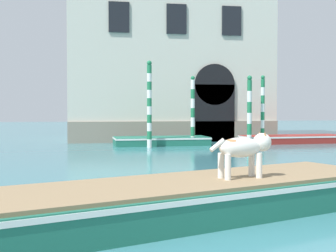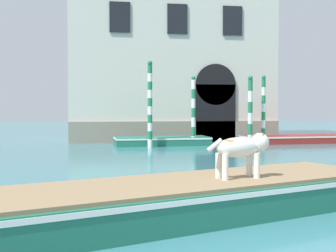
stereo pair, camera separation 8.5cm
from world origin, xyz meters
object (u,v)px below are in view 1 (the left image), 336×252
Objects in this scene: mooring_pole_0 at (249,110)px; mooring_pole_1 at (193,110)px; boat_foreground at (180,198)px; dog_on_deck at (244,148)px; boat_moored_far at (292,139)px; mooring_pole_3 at (263,110)px; mooring_pole_2 at (149,104)px; boat_moored_near_palazzo at (161,141)px.

mooring_pole_0 is 2.76m from mooring_pole_1.
dog_on_deck is (1.19, 0.18, 0.81)m from boat_foreground.
boat_moored_far is at bearing 38.95° from boat_foreground.
mooring_pole_3 is (0.87, 0.49, 0.03)m from mooring_pole_0.
mooring_pole_2 reaches higher than mooring_pole_1.
mooring_pole_3 is (7.19, 14.54, 1.43)m from boat_foreground.
mooring_pole_1 is 0.98× the size of mooring_pole_3.
mooring_pole_0 is (5.13, 13.86, 0.59)m from dog_on_deck.
boat_foreground reaches higher than boat_moored_far.
mooring_pole_0 reaches higher than boat_moored_far.
dog_on_deck is at bearing -121.16° from boat_moored_far.
boat_foreground is 1.45m from dog_on_deck.
boat_moored_near_palazzo is 1.17× the size of mooring_pole_2.
mooring_pole_2 is 5.86m from mooring_pole_3.
mooring_pole_1 reaches higher than boat_moored_far.
mooring_pole_0 reaches higher than dog_on_deck.
mooring_pole_3 is at bearing 7.19° from mooring_pole_2.
boat_moored_near_palazzo reaches higher than boat_moored_far.
dog_on_deck is 14.60m from mooring_pole_1.
boat_moored_far is (9.12, 15.25, -0.10)m from boat_foreground.
boat_foreground is at bearing -114.21° from mooring_pole_0.
mooring_pole_1 is 0.84× the size of mooring_pole_2.
dog_on_deck is 13.65m from mooring_pole_2.
mooring_pole_0 is 0.98× the size of mooring_pole_3.
mooring_pole_1 is (-2.71, 0.53, -0.01)m from mooring_pole_0.
mooring_pole_2 is (-2.24, -0.77, 0.32)m from mooring_pole_1.
mooring_pole_1 reaches higher than boat_moored_near_palazzo.
boat_moored_far is 1.62× the size of mooring_pole_1.
mooring_pole_1 is at bearing -21.56° from boat_moored_near_palazzo.
mooring_pole_3 is (5.81, 0.73, -0.28)m from mooring_pole_2.
boat_moored_near_palazzo is at bearing 165.67° from mooring_pole_0.
mooring_pole_1 is (2.42, 14.39, 0.58)m from dog_on_deck.
boat_foreground is at bearing -99.49° from boat_moored_near_palazzo.
mooring_pole_1 is at bearing 179.43° from mooring_pole_3.
dog_on_deck is 0.35× the size of mooring_pole_3.
mooring_pole_2 is 1.16× the size of mooring_pole_3.
boat_moored_far is 1.37× the size of mooring_pole_2.
mooring_pole_3 reaches higher than boat_moored_far.
boat_moored_far is at bearing 6.97° from mooring_pole_1.
dog_on_deck is 0.22× the size of boat_moored_far.
dog_on_deck is at bearing -11.49° from boat_foreground.
boat_moored_near_palazzo is at bearing 159.86° from mooring_pole_1.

